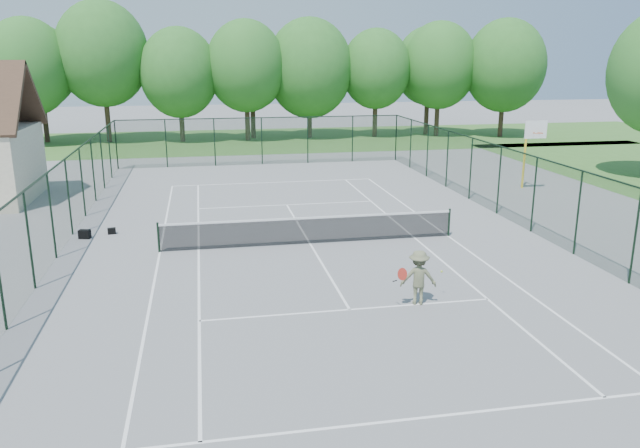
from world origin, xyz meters
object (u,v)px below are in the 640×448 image
Objects in this scene: basketball_goal at (531,141)px; sports_bag_a at (85,234)px; tennis_player at (418,277)px; tennis_net at (310,229)px.

basketball_goal reaches higher than sports_bag_a.
sports_bag_a is (-21.30, -5.13, -2.40)m from basketball_goal.
tennis_player is at bearing -128.28° from basketball_goal.
tennis_net is at bearing 107.54° from tennis_player.
tennis_player is at bearing -24.89° from sports_bag_a.
sports_bag_a is at bearing 140.32° from tennis_player.
basketball_goal reaches higher than tennis_player.
sports_bag_a is at bearing -166.46° from basketball_goal.
tennis_player is (2.00, -6.33, 0.22)m from tennis_net.
basketball_goal is 22.04m from sports_bag_a.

